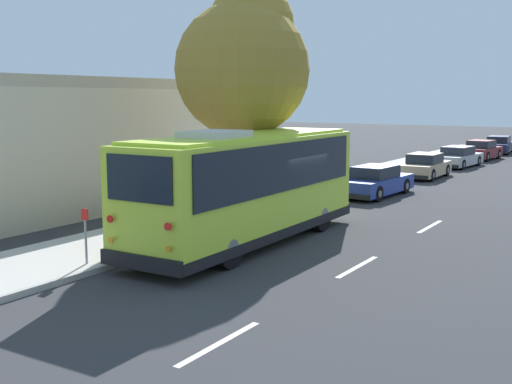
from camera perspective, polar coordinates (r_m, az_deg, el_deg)
ground_plane at (r=19.98m, az=1.90°, el=-3.82°), size 160.00×160.00×0.00m
sidewalk_slab at (r=21.72m, az=-5.42°, el=-2.66°), size 80.00×3.27×0.15m
curb_strip at (r=20.74m, az=-1.68°, el=-3.15°), size 80.00×0.14×0.15m
shuttle_bus at (r=18.48m, az=-0.77°, el=0.85°), size 9.48×2.79×3.36m
parked_sedan_blue at (r=28.21m, az=10.59°, el=0.90°), size 4.75×1.91×1.32m
parked_sedan_tan at (r=35.14m, az=14.80°, el=2.21°), size 4.24×1.75×1.31m
parked_sedan_silver at (r=41.23m, az=17.53°, el=2.95°), size 4.70×2.03×1.27m
parked_sedan_maroon at (r=46.61m, az=19.40°, el=3.49°), size 4.34×2.00×1.33m
parked_sedan_navy at (r=52.47m, az=20.78°, el=3.91°), size 4.77×2.02×1.31m
street_tree at (r=22.05m, az=-1.08°, el=11.59°), size 4.55×4.55×7.96m
sign_post_near at (r=16.37m, az=-14.90°, el=-3.76°), size 0.06×0.22×1.38m
sign_post_far at (r=17.92m, az=-9.75°, el=-2.90°), size 0.06×0.06×1.21m
lane_stripe_behind at (r=11.46m, az=-3.25°, el=-13.26°), size 2.40×0.14×0.01m
lane_stripe_mid at (r=16.47m, az=9.01°, el=-6.57°), size 2.40×0.14×0.01m
lane_stripe_ahead at (r=21.99m, az=15.21°, el=-2.98°), size 2.40×0.14×0.01m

